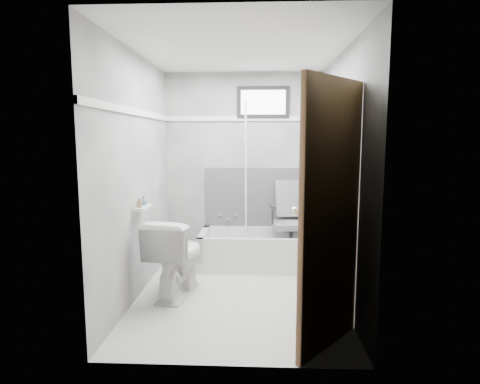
# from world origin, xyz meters

# --- Properties ---
(floor) EXTENTS (2.60, 2.60, 0.00)m
(floor) POSITION_xyz_m (0.00, 0.00, 0.00)
(floor) COLOR silver
(floor) RESTS_ON ground
(ceiling) EXTENTS (2.60, 2.60, 0.00)m
(ceiling) POSITION_xyz_m (0.00, 0.00, 2.40)
(ceiling) COLOR silver
(ceiling) RESTS_ON floor
(wall_back) EXTENTS (2.00, 0.02, 2.40)m
(wall_back) POSITION_xyz_m (0.00, 1.30, 1.20)
(wall_back) COLOR slate
(wall_back) RESTS_ON floor
(wall_front) EXTENTS (2.00, 0.02, 2.40)m
(wall_front) POSITION_xyz_m (0.00, -1.30, 1.20)
(wall_front) COLOR slate
(wall_front) RESTS_ON floor
(wall_left) EXTENTS (0.02, 2.60, 2.40)m
(wall_left) POSITION_xyz_m (-1.00, 0.00, 1.20)
(wall_left) COLOR slate
(wall_left) RESTS_ON floor
(wall_right) EXTENTS (0.02, 2.60, 2.40)m
(wall_right) POSITION_xyz_m (1.00, 0.00, 1.20)
(wall_right) COLOR slate
(wall_right) RESTS_ON floor
(bathtub) EXTENTS (1.50, 0.70, 0.42)m
(bathtub) POSITION_xyz_m (0.23, 0.93, 0.21)
(bathtub) COLOR silver
(bathtub) RESTS_ON floor
(office_chair) EXTENTS (0.60, 0.60, 0.93)m
(office_chair) POSITION_xyz_m (0.60, 0.98, 0.58)
(office_chair) COLOR slate
(office_chair) RESTS_ON bathtub
(toilet) EXTENTS (0.58, 0.86, 0.78)m
(toilet) POSITION_xyz_m (-0.62, -0.03, 0.39)
(toilet) COLOR white
(toilet) RESTS_ON floor
(door) EXTENTS (0.78, 0.78, 2.00)m
(door) POSITION_xyz_m (0.98, -1.28, 1.00)
(door) COLOR #55301F
(door) RESTS_ON floor
(window) EXTENTS (0.66, 0.04, 0.40)m
(window) POSITION_xyz_m (0.25, 1.29, 2.02)
(window) COLOR black
(window) RESTS_ON wall_back
(backerboard) EXTENTS (1.50, 0.02, 0.78)m
(backerboard) POSITION_xyz_m (0.25, 1.29, 0.80)
(backerboard) COLOR #4C4C4F
(backerboard) RESTS_ON wall_back
(trim_back) EXTENTS (2.00, 0.02, 0.06)m
(trim_back) POSITION_xyz_m (0.00, 1.29, 1.82)
(trim_back) COLOR white
(trim_back) RESTS_ON wall_back
(trim_left) EXTENTS (0.02, 2.60, 0.06)m
(trim_left) POSITION_xyz_m (-0.99, 0.00, 1.82)
(trim_left) COLOR white
(trim_left) RESTS_ON wall_left
(pole) EXTENTS (0.02, 0.37, 1.92)m
(pole) POSITION_xyz_m (0.04, 1.06, 1.05)
(pole) COLOR white
(pole) RESTS_ON bathtub
(shelf) EXTENTS (0.10, 0.32, 0.02)m
(shelf) POSITION_xyz_m (-0.93, -0.08, 0.90)
(shelf) COLOR silver
(shelf) RESTS_ON wall_left
(soap_bottle_a) EXTENTS (0.04, 0.04, 0.09)m
(soap_bottle_a) POSITION_xyz_m (-0.94, -0.16, 0.97)
(soap_bottle_a) COLOR #94764A
(soap_bottle_a) RESTS_ON shelf
(soap_bottle_b) EXTENTS (0.10, 0.10, 0.09)m
(soap_bottle_b) POSITION_xyz_m (-0.94, -0.02, 0.96)
(soap_bottle_b) COLOR slate
(soap_bottle_b) RESTS_ON shelf
(faucet) EXTENTS (0.26, 0.10, 0.16)m
(faucet) POSITION_xyz_m (-0.20, 1.27, 0.55)
(faucet) COLOR silver
(faucet) RESTS_ON wall_back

